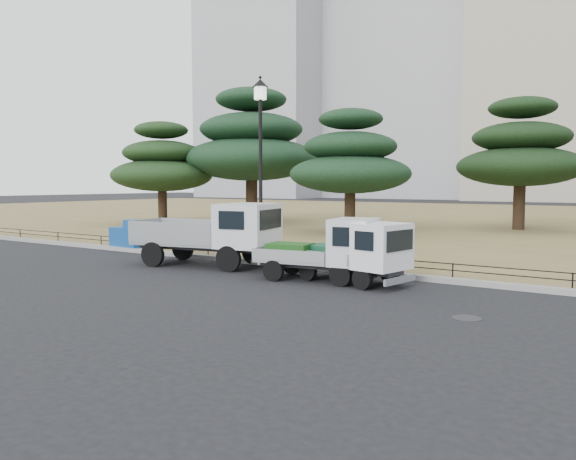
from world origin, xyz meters
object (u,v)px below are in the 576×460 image
Objects in this scene: truck_kei_front at (326,250)px; truck_kei_rear at (358,253)px; tarp_pile at (134,236)px; truck_large at (213,231)px; street_lamp at (260,138)px.

truck_kei_rear is at bearing -3.09° from truck_kei_front.
truck_kei_front is 10.58m from tarp_pile.
truck_kei_rear is at bearing -14.05° from truck_large.
tarp_pile is at bearing -178.67° from truck_kei_rear.
truck_large is 3.54m from street_lamp.
truck_kei_front is 0.58× the size of street_lamp.
tarp_pile is (-10.36, 2.11, -0.30)m from truck_kei_front.
truck_large is at bearing -16.28° from tarp_pile.
tarp_pile is at bearing 177.53° from street_lamp.
tarp_pile is at bearing 159.48° from truck_kei_front.
truck_kei_rear is (5.48, -0.31, -0.32)m from truck_large.
truck_large is 0.83× the size of street_lamp.
truck_kei_front is 2.01× the size of tarp_pile.
street_lamp is at bearing 170.69° from truck_kei_rear.
street_lamp is at bearing -2.47° from tarp_pile.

